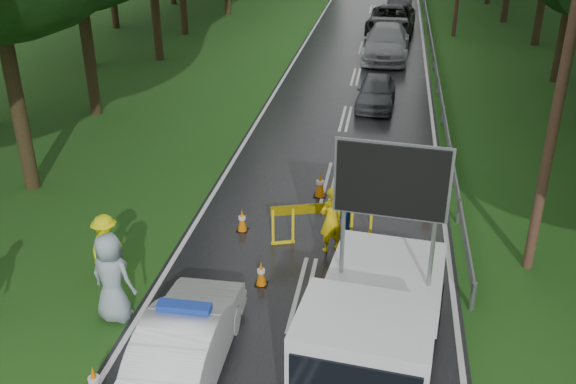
% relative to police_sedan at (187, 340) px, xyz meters
% --- Properties ---
extents(ground, '(160.00, 160.00, 0.00)m').
position_rel_police_sedan_xyz_m(ground, '(1.81, 2.77, -0.67)').
color(ground, '#1C4814').
rests_on(ground, ground).
extents(road, '(7.00, 140.00, 0.02)m').
position_rel_police_sedan_xyz_m(road, '(1.81, 32.77, -0.66)').
color(road, black).
rests_on(road, ground).
extents(guardrail, '(0.12, 60.06, 0.70)m').
position_rel_police_sedan_xyz_m(guardrail, '(5.51, 32.43, -0.12)').
color(guardrail, gray).
rests_on(guardrail, ground).
extents(utility_pole_near, '(1.40, 0.24, 10.00)m').
position_rel_police_sedan_xyz_m(utility_pole_near, '(7.01, 4.77, 4.39)').
color(utility_pole_near, '#482D21').
rests_on(utility_pole_near, ground).
extents(police_sedan, '(1.45, 4.06, 1.47)m').
position_rel_police_sedan_xyz_m(police_sedan, '(0.00, 0.00, 0.00)').
color(police_sedan, white).
rests_on(police_sedan, ground).
extents(work_truck, '(2.83, 5.43, 4.16)m').
position_rel_police_sedan_xyz_m(work_truck, '(3.43, 0.34, 0.46)').
color(work_truck, gray).
rests_on(work_truck, ground).
extents(barrier, '(2.55, 0.87, 1.10)m').
position_rel_police_sedan_xyz_m(barrier, '(1.97, 5.19, 0.16)').
color(barrier, yellow).
rests_on(barrier, ground).
extents(officer, '(0.77, 0.73, 1.76)m').
position_rel_police_sedan_xyz_m(officer, '(2.23, 4.77, 0.21)').
color(officer, yellow).
rests_on(officer, ground).
extents(civilian, '(0.85, 0.72, 1.55)m').
position_rel_police_sedan_xyz_m(civilian, '(2.54, 5.77, 0.11)').
color(civilian, '#193CA2').
rests_on(civilian, ground).
extents(bystander_left, '(0.75, 1.12, 1.61)m').
position_rel_police_sedan_xyz_m(bystander_left, '(-2.78, 2.77, 0.13)').
color(bystander_left, '#E7EA0C').
rests_on(bystander_left, ground).
extents(bystander_right, '(1.11, 0.86, 2.02)m').
position_rel_police_sedan_xyz_m(bystander_right, '(-1.99, 1.27, 0.34)').
color(bystander_right, '#8DA0A9').
rests_on(bystander_right, ground).
extents(queue_car_first, '(1.65, 3.79, 1.27)m').
position_rel_police_sedan_xyz_m(queue_car_first, '(2.91, 16.54, -0.04)').
color(queue_car_first, '#404348').
rests_on(queue_car_first, ground).
extents(queue_car_second, '(2.46, 5.75, 1.65)m').
position_rel_police_sedan_xyz_m(queue_car_second, '(3.11, 24.74, 0.16)').
color(queue_car_second, '#989A9F').
rests_on(queue_car_second, ground).
extents(queue_car_third, '(3.07, 6.03, 1.63)m').
position_rel_police_sedan_xyz_m(queue_car_third, '(3.24, 30.74, 0.15)').
color(queue_car_third, black).
rests_on(queue_car_third, ground).
extents(cone_near_left, '(0.34, 0.34, 0.73)m').
position_rel_police_sedan_xyz_m(cone_near_left, '(-1.41, -1.05, -0.32)').
color(cone_near_left, black).
rests_on(cone_near_left, ground).
extents(cone_center, '(0.30, 0.30, 0.64)m').
position_rel_police_sedan_xyz_m(cone_center, '(0.81, 2.97, -0.36)').
color(cone_center, black).
rests_on(cone_center, ground).
extents(cone_far, '(0.37, 0.37, 0.78)m').
position_rel_police_sedan_xyz_m(cone_far, '(1.61, 7.77, -0.29)').
color(cone_far, black).
rests_on(cone_far, ground).
extents(cone_left_mid, '(0.31, 0.31, 0.66)m').
position_rel_police_sedan_xyz_m(cone_left_mid, '(-0.19, 5.38, -0.35)').
color(cone_left_mid, black).
rests_on(cone_left_mid, ground).
extents(cone_right, '(0.38, 0.38, 0.80)m').
position_rel_police_sedan_xyz_m(cone_right, '(4.71, 7.17, -0.28)').
color(cone_right, black).
rests_on(cone_right, ground).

